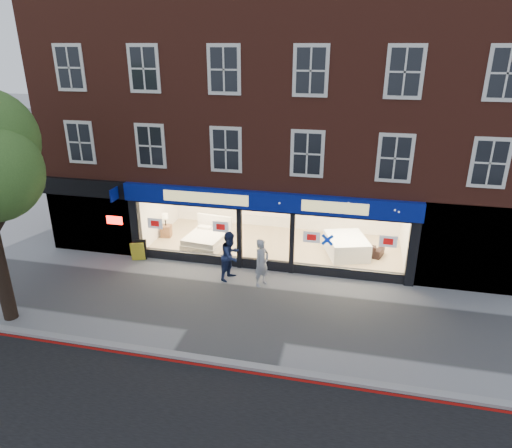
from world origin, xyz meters
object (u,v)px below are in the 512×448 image
(mattress_stack, at_px, (346,246))
(display_bed, at_px, (207,239))
(pedestrian_blue, at_px, (231,256))
(pedestrian_grey, at_px, (262,263))
(a_board, at_px, (139,251))
(sofa, at_px, (361,247))

(mattress_stack, bearing_deg, display_bed, -175.59)
(display_bed, relative_size, mattress_stack, 0.93)
(pedestrian_blue, bearing_deg, pedestrian_grey, -81.15)
(display_bed, relative_size, pedestrian_blue, 1.13)
(a_board, height_order, pedestrian_blue, pedestrian_blue)
(a_board, bearing_deg, pedestrian_grey, -27.58)
(mattress_stack, xyz_separation_m, sofa, (0.60, 0.31, -0.12))
(a_board, xyz_separation_m, pedestrian_grey, (5.42, -0.90, 0.48))
(pedestrian_grey, bearing_deg, mattress_stack, -12.43)
(display_bed, relative_size, a_board, 2.51)
(mattress_stack, bearing_deg, a_board, -164.73)
(sofa, relative_size, pedestrian_grey, 1.01)
(sofa, distance_m, pedestrian_blue, 5.87)
(sofa, xyz_separation_m, pedestrian_blue, (-4.83, -3.27, 0.59))
(pedestrian_grey, bearing_deg, sofa, -15.04)
(mattress_stack, relative_size, a_board, 2.70)
(a_board, bearing_deg, pedestrian_blue, -27.31)
(mattress_stack, distance_m, sofa, 0.68)
(a_board, bearing_deg, display_bed, 19.53)
(mattress_stack, distance_m, pedestrian_blue, 5.19)
(mattress_stack, relative_size, pedestrian_blue, 1.22)
(sofa, bearing_deg, mattress_stack, 45.00)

